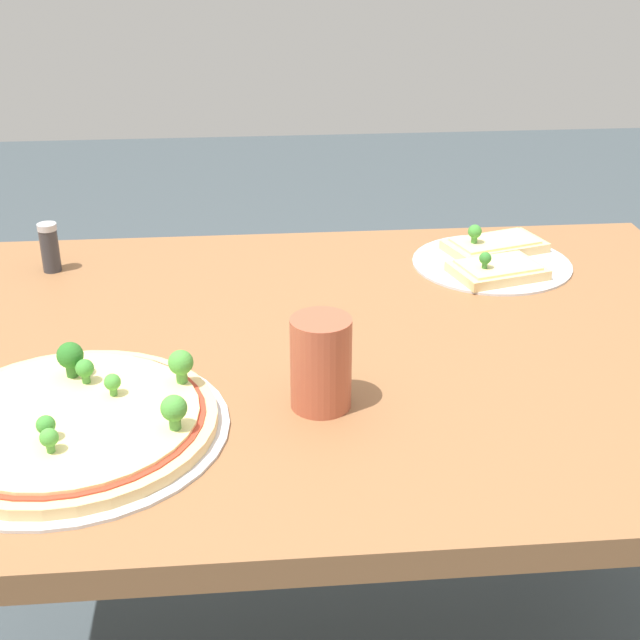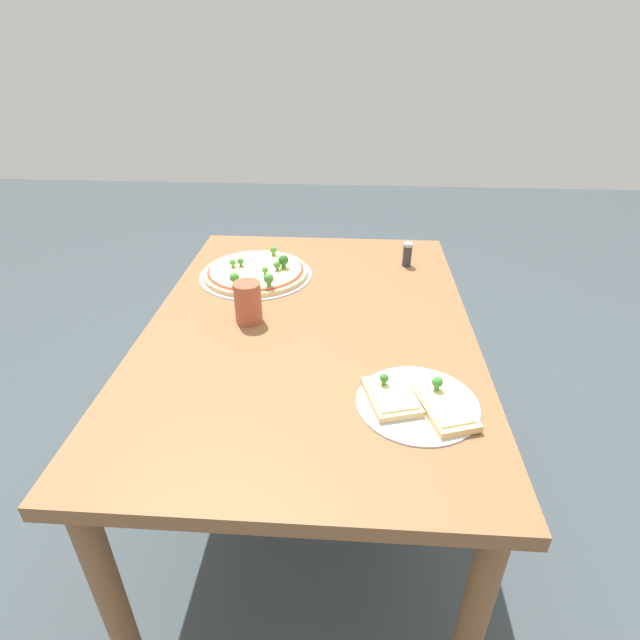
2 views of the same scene
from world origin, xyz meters
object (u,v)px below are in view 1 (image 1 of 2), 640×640
object	(u,v)px
drinking_cup	(322,363)
dining_table	(310,394)
pizza_tray_whole	(72,421)
condiment_shaker	(50,247)
pizza_tray_slice	(494,258)

from	to	relation	value
drinking_cup	dining_table	bearing A→B (deg)	-89.62
pizza_tray_whole	condiment_shaker	world-z (taller)	condiment_shaker
pizza_tray_slice	pizza_tray_whole	bearing A→B (deg)	36.52
dining_table	condiment_shaker	xyz separation A→B (m)	(0.41, -0.30, 0.13)
condiment_shaker	pizza_tray_whole	bearing A→B (deg)	102.70
pizza_tray_whole	pizza_tray_slice	world-z (taller)	pizza_tray_whole
pizza_tray_whole	pizza_tray_slice	xyz separation A→B (m)	(-0.63, -0.46, -0.00)
dining_table	condiment_shaker	distance (m)	0.52
dining_table	pizza_tray_slice	world-z (taller)	pizza_tray_slice
pizza_tray_whole	drinking_cup	xyz separation A→B (m)	(-0.29, -0.03, 0.05)
drinking_cup	condiment_shaker	world-z (taller)	drinking_cup
pizza_tray_slice	drinking_cup	xyz separation A→B (m)	(0.33, 0.43, 0.05)
pizza_tray_slice	drinking_cup	size ratio (longest dim) A/B	2.28
pizza_tray_slice	condiment_shaker	bearing A→B (deg)	-2.87
pizza_tray_slice	drinking_cup	bearing A→B (deg)	52.47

